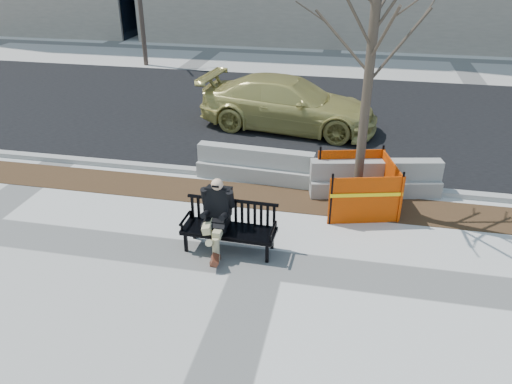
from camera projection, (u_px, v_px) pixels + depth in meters
The scene contains 11 objects.
ground at pixel (260, 263), 9.25m from camera, with size 120.00×120.00×0.00m, color beige.
mulch_strip at pixel (282, 199), 11.51m from camera, with size 40.00×1.20×0.02m, color #47301C.
asphalt_street at pixel (310, 115), 16.91m from camera, with size 60.00×10.40×0.01m, color black.
curb at pixel (288, 179), 12.31m from camera, with size 60.00×0.25×0.12m, color #9E9B93.
bench at pixel (230, 250), 9.66m from camera, with size 1.83×0.66×0.97m, color black, non-canonical shape.
seated_man at pixel (218, 246), 9.75m from camera, with size 0.62×1.03×1.44m, color black, non-canonical shape.
tree_fence at pixel (355, 206), 11.20m from camera, with size 2.32×2.32×5.80m, color #F54200, non-canonical shape.
sedan at pixel (288, 128), 15.76m from camera, with size 2.22×5.46×1.58m, color tan.
jersey_barrier_left at pixel (255, 179), 12.45m from camera, with size 2.91×0.58×0.83m, color #9E9B93, non-canonical shape.
jersey_barrier_right at pixel (373, 194), 11.74m from camera, with size 3.00×0.60×0.86m, color gray, non-canonical shape.
far_tree_left at pixel (146, 65), 23.44m from camera, with size 2.29×2.29×6.19m, color #4C3B31, non-canonical shape.
Camera 1 is at (1.47, -7.48, 5.41)m, focal length 35.03 mm.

